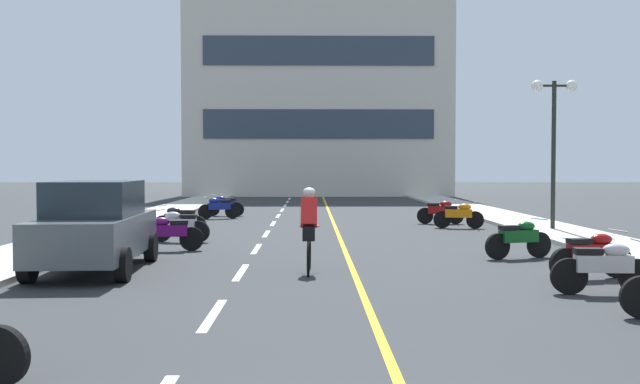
{
  "coord_description": "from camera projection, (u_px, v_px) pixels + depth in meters",
  "views": [
    {
      "loc": [
        -0.61,
        -3.89,
        2.11
      ],
      "look_at": [
        -0.31,
        18.04,
        1.31
      ],
      "focal_mm": 39.26,
      "sensor_mm": 36.0,
      "label": 1
    }
  ],
  "objects": [
    {
      "name": "lane_dash_5",
      "position": [
        273.0,
        223.0,
        25.92
      ],
      "size": [
        0.14,
        2.2,
        0.01
      ],
      "primitive_type": "cube",
      "color": "silver",
      "rests_on": "ground"
    },
    {
      "name": "motorcycle_8",
      "position": [
        459.0,
        215.0,
        23.82
      ],
      "size": [
        1.69,
        0.64,
        0.92
      ],
      "color": "black",
      "rests_on": "ground"
    },
    {
      "name": "lane_dash_7",
      "position": [
        282.0,
        210.0,
        33.92
      ],
      "size": [
        0.14,
        2.2,
        0.01
      ],
      "primitive_type": "cube",
      "color": "silver",
      "rests_on": "ground"
    },
    {
      "name": "lane_dash_8",
      "position": [
        285.0,
        205.0,
        37.92
      ],
      "size": [
        0.14,
        2.2,
        0.01
      ],
      "primitive_type": "cube",
      "color": "silver",
      "rests_on": "ground"
    },
    {
      "name": "motorcycle_3",
      "position": [
        592.0,
        254.0,
        13.1
      ],
      "size": [
        1.69,
        0.63,
        0.92
      ],
      "color": "black",
      "rests_on": "ground"
    },
    {
      "name": "motorcycle_11",
      "position": [
        225.0,
        205.0,
        29.78
      ],
      "size": [
        1.68,
        0.67,
        0.92
      ],
      "color": "black",
      "rests_on": "ground"
    },
    {
      "name": "cyclist_rider",
      "position": [
        309.0,
        228.0,
        13.93
      ],
      "size": [
        0.42,
        1.77,
        1.71
      ],
      "color": "black",
      "rests_on": "ground"
    },
    {
      "name": "lane_dash_1",
      "position": [
        213.0,
        315.0,
        9.94
      ],
      "size": [
        0.14,
        2.2,
        0.01
      ],
      "primitive_type": "cube",
      "color": "silver",
      "rests_on": "ground"
    },
    {
      "name": "lane_dash_2",
      "position": [
        241.0,
        272.0,
        13.93
      ],
      "size": [
        0.14,
        2.2,
        0.01
      ],
      "primitive_type": "cube",
      "color": "silver",
      "rests_on": "ground"
    },
    {
      "name": "lane_dash_9",
      "position": [
        287.0,
        202.0,
        41.91
      ],
      "size": [
        0.14,
        2.2,
        0.01
      ],
      "primitive_type": "cube",
      "color": "silver",
      "rests_on": "ground"
    },
    {
      "name": "curb_left",
      "position": [
        145.0,
        218.0,
        27.85
      ],
      "size": [
        2.4,
        72.0,
        0.12
      ],
      "primitive_type": "cube",
      "color": "#B7B2A8",
      "rests_on": "ground"
    },
    {
      "name": "lane_dash_11",
      "position": [
        291.0,
        196.0,
        49.91
      ],
      "size": [
        0.14,
        2.2,
        0.01
      ],
      "primitive_type": "cube",
      "color": "silver",
      "rests_on": "ground"
    },
    {
      "name": "motorcycle_6",
      "position": [
        179.0,
        225.0,
        19.5
      ],
      "size": [
        1.7,
        0.6,
        0.92
      ],
      "color": "black",
      "rests_on": "ground"
    },
    {
      "name": "centre_line_yellow",
      "position": [
        332.0,
        219.0,
        27.95
      ],
      "size": [
        0.12,
        66.0,
        0.01
      ],
      "primitive_type": "cube",
      "color": "gold",
      "rests_on": "ground"
    },
    {
      "name": "motorcycle_2",
      "position": [
        604.0,
        266.0,
        11.47
      ],
      "size": [
        1.7,
        0.6,
        0.92
      ],
      "color": "black",
      "rests_on": "ground"
    },
    {
      "name": "lane_dash_4",
      "position": [
        266.0,
        234.0,
        21.93
      ],
      "size": [
        0.14,
        2.2,
        0.01
      ],
      "primitive_type": "cube",
      "color": "silver",
      "rests_on": "ground"
    },
    {
      "name": "office_building",
      "position": [
        318.0,
        82.0,
        52.32
      ],
      "size": [
        19.15,
        7.52,
        16.96
      ],
      "color": "beige",
      "rests_on": "ground"
    },
    {
      "name": "parked_car_near",
      "position": [
        95.0,
        226.0,
        14.06
      ],
      "size": [
        2.08,
        4.27,
        1.82
      ],
      "color": "black",
      "rests_on": "ground"
    },
    {
      "name": "motorcycle_7",
      "position": [
        179.0,
        220.0,
        21.6
      ],
      "size": [
        1.69,
        0.61,
        0.92
      ],
      "color": "black",
      "rests_on": "ground"
    },
    {
      "name": "lane_dash_10",
      "position": [
        289.0,
        199.0,
        45.91
      ],
      "size": [
        0.14,
        2.2,
        0.01
      ],
      "primitive_type": "cube",
      "color": "silver",
      "rests_on": "ground"
    },
    {
      "name": "lane_dash_3",
      "position": [
        257.0,
        249.0,
        17.93
      ],
      "size": [
        0.14,
        2.2,
        0.01
      ],
      "primitive_type": "cube",
      "color": "silver",
      "rests_on": "ground"
    },
    {
      "name": "street_lamp_mid",
      "position": [
        554.0,
        119.0,
        22.37
      ],
      "size": [
        1.46,
        0.36,
        4.76
      ],
      "color": "black",
      "rests_on": "curb_right"
    },
    {
      "name": "motorcycle_4",
      "position": [
        519.0,
        238.0,
        16.01
      ],
      "size": [
        1.65,
        0.75,
        0.92
      ],
      "color": "black",
      "rests_on": "ground"
    },
    {
      "name": "curb_right",
      "position": [
        505.0,
        218.0,
        28.04
      ],
      "size": [
        2.4,
        72.0,
        0.12
      ],
      "primitive_type": "cube",
      "color": "#B7B2A8",
      "rests_on": "ground"
    },
    {
      "name": "motorcycle_10",
      "position": [
        219.0,
        207.0,
        28.18
      ],
      "size": [
        1.64,
        0.8,
        0.92
      ],
      "color": "black",
      "rests_on": "ground"
    },
    {
      "name": "motorcycle_9",
      "position": [
        441.0,
        211.0,
        25.66
      ],
      "size": [
        1.7,
        0.6,
        0.92
      ],
      "color": "black",
      "rests_on": "ground"
    },
    {
      "name": "lane_dash_6",
      "position": [
        278.0,
        216.0,
        29.92
      ],
      "size": [
        0.14,
        2.2,
        0.01
      ],
      "primitive_type": "cube",
      "color": "silver",
      "rests_on": "ground"
    },
    {
      "name": "ground_plane",
      "position": [
        328.0,
        226.0,
        24.95
      ],
      "size": [
        140.0,
        140.0,
        0.0
      ],
      "primitive_type": "plane",
      "color": "#2D3033"
    },
    {
      "name": "motorcycle_5",
      "position": [
        169.0,
        232.0,
        17.4
      ],
      "size": [
        1.7,
        0.6,
        0.92
      ],
      "color": "black",
      "rests_on": "ground"
    }
  ]
}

